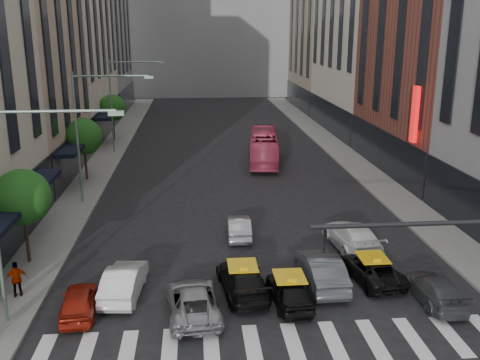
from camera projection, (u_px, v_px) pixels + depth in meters
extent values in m
cube|color=slate|center=(99.00, 168.00, 47.12)|extent=(3.00, 96.00, 0.15)
cube|color=slate|center=(354.00, 162.00, 49.04)|extent=(3.00, 96.00, 0.15)
cube|color=tan|center=(12.00, 27.00, 41.51)|extent=(8.00, 16.00, 24.00)
cube|color=gray|center=(93.00, 6.00, 76.18)|extent=(8.00, 18.00, 30.00)
cube|color=brown|center=(441.00, 14.00, 43.12)|extent=(8.00, 18.00, 26.00)
cube|color=tan|center=(327.00, 14.00, 79.29)|extent=(8.00, 18.00, 28.00)
cylinder|color=black|center=(26.00, 233.00, 27.47)|extent=(0.18, 0.18, 3.15)
sphere|color=#184614|center=(22.00, 197.00, 26.95)|extent=(2.88, 2.88, 2.88)
cylinder|color=black|center=(86.00, 160.00, 42.82)|extent=(0.18, 0.18, 3.15)
sphere|color=#184614|center=(84.00, 136.00, 42.29)|extent=(2.88, 2.88, 2.88)
cylinder|color=black|center=(114.00, 126.00, 58.16)|extent=(0.18, 0.18, 3.15)
sphere|color=#184614|center=(112.00, 108.00, 57.63)|extent=(2.88, 2.88, 2.88)
cylinder|color=gray|center=(49.00, 111.00, 20.06)|extent=(5.00, 0.12, 0.12)
cube|color=gray|center=(116.00, 113.00, 20.30)|extent=(0.60, 0.25, 0.18)
cylinder|color=gray|center=(77.00, 139.00, 36.34)|extent=(0.16, 0.16, 9.00)
cylinder|color=gray|center=(111.00, 76.00, 35.40)|extent=(5.00, 0.12, 0.12)
cube|color=gray|center=(149.00, 77.00, 35.64)|extent=(0.60, 0.25, 0.18)
cylinder|color=gray|center=(111.00, 106.00, 51.68)|extent=(0.16, 0.16, 9.00)
cylinder|color=gray|center=(135.00, 62.00, 50.75)|extent=(5.00, 0.12, 0.12)
cube|color=gray|center=(162.00, 63.00, 50.98)|extent=(0.60, 0.25, 0.18)
cylinder|color=black|center=(462.00, 222.00, 17.26)|extent=(10.00, 0.16, 0.16)
imported|color=black|center=(325.00, 241.00, 17.02)|extent=(0.13, 0.16, 0.80)
cube|color=red|center=(415.00, 114.00, 37.94)|extent=(0.30, 0.70, 4.00)
imported|color=maroon|center=(79.00, 301.00, 22.83)|extent=(1.79, 3.73, 1.23)
imported|color=white|center=(124.00, 281.00, 24.48)|extent=(1.89, 4.45, 1.43)
imported|color=gray|center=(193.00, 300.00, 22.83)|extent=(2.54, 4.84, 1.30)
imported|color=black|center=(243.00, 279.00, 24.69)|extent=(2.46, 4.89, 1.36)
imported|color=black|center=(289.00, 290.00, 23.72)|extent=(1.85, 3.93, 1.30)
imported|color=#414449|center=(321.00, 270.00, 25.47)|extent=(1.78, 4.74, 1.54)
imported|color=black|center=(372.00, 269.00, 25.96)|extent=(2.52, 4.50, 1.19)
imported|color=#3D4145|center=(435.00, 289.00, 23.88)|extent=(1.77, 4.22, 1.22)
imported|color=#AAAAAF|center=(239.00, 227.00, 31.46)|extent=(1.44, 3.80, 1.24)
imported|color=white|center=(352.00, 236.00, 29.72)|extent=(2.55, 5.33, 1.50)
imported|color=#C83B5D|center=(264.00, 147.00, 49.04)|extent=(3.61, 10.49, 2.86)
imported|color=gray|center=(17.00, 279.00, 24.03)|extent=(1.06, 0.69, 1.67)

